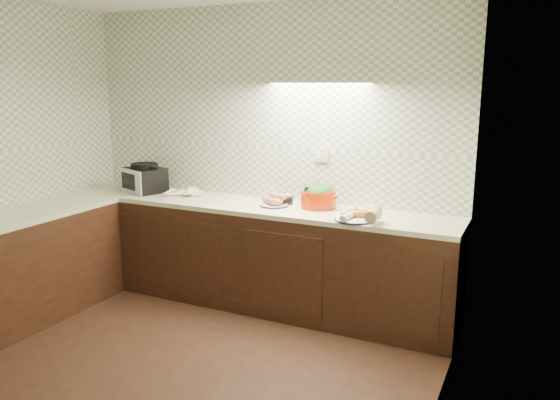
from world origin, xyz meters
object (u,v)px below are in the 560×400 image
at_px(toaster_oven, 144,179).
at_px(sweet_potato_plate, 275,201).
at_px(parsnip_pile, 185,193).
at_px(onion_bowl, 284,198).
at_px(veg_plate, 364,214).
at_px(dutch_oven, 318,196).

height_order(toaster_oven, sweet_potato_plate, toaster_oven).
bearing_deg(sweet_potato_plate, parsnip_pile, 179.26).
relative_size(onion_bowl, veg_plate, 0.43).
bearing_deg(parsnip_pile, onion_bowl, 5.96).
bearing_deg(toaster_oven, dutch_oven, 24.27).
distance_m(toaster_oven, veg_plate, 2.24).
distance_m(sweet_potato_plate, dutch_oven, 0.37).
bearing_deg(toaster_oven, sweet_potato_plate, 21.05).
bearing_deg(veg_plate, toaster_oven, 175.33).
bearing_deg(veg_plate, onion_bowl, 160.37).
distance_m(toaster_oven, sweet_potato_plate, 1.40).
relative_size(parsnip_pile, onion_bowl, 2.13).
xyz_separation_m(parsnip_pile, dutch_oven, (1.29, 0.08, 0.07)).
distance_m(sweet_potato_plate, onion_bowl, 0.12).
xyz_separation_m(toaster_oven, sweet_potato_plate, (1.40, -0.01, -0.09)).
distance_m(dutch_oven, veg_plate, 0.55).
xyz_separation_m(sweet_potato_plate, dutch_oven, (0.36, 0.10, 0.06)).
bearing_deg(onion_bowl, veg_plate, -19.63).
height_order(parsnip_pile, sweet_potato_plate, sweet_potato_plate).
bearing_deg(veg_plate, dutch_oven, 150.35).
bearing_deg(toaster_oven, parsnip_pile, 21.94).
xyz_separation_m(toaster_oven, dutch_oven, (1.75, 0.09, -0.03)).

